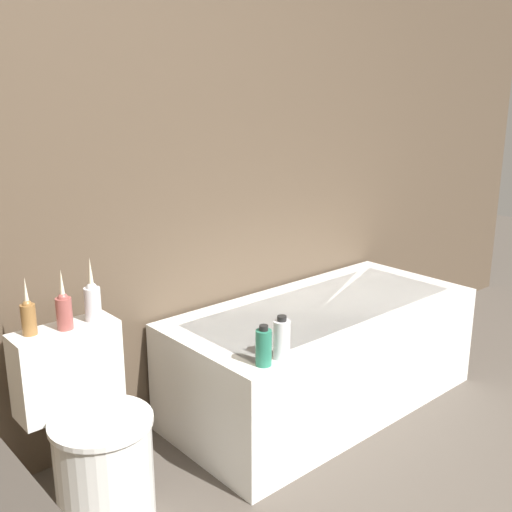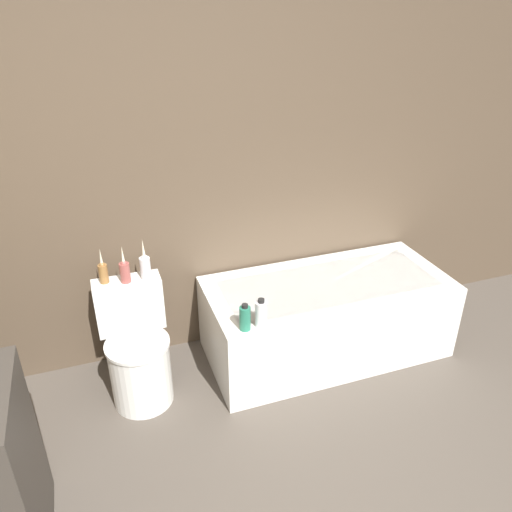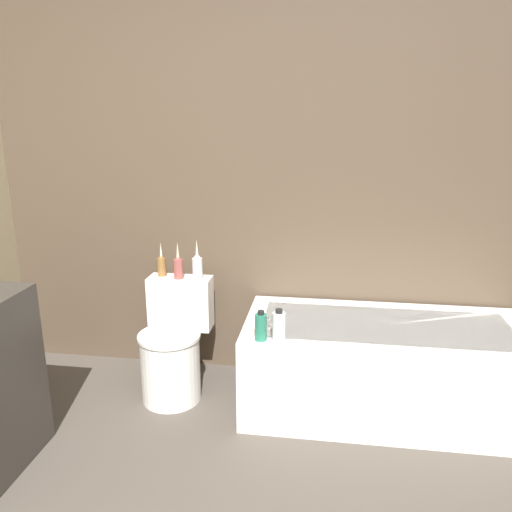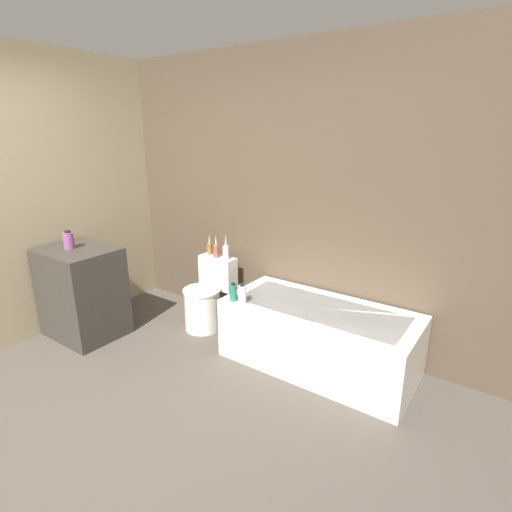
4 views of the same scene
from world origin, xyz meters
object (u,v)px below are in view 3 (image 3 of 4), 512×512
Objects in this scene: vase_silver at (178,266)px; shampoo_bottle_short at (279,327)px; bathtub at (382,367)px; toilet at (174,348)px; shampoo_bottle_tall at (261,327)px; vase_gold at (162,265)px; vase_bronze at (197,266)px.

vase_silver reaches higher than shampoo_bottle_short.
toilet is at bearing -179.99° from bathtub.
shampoo_bottle_tall is (0.57, -0.45, -0.16)m from vase_silver.
vase_bronze reaches higher than vase_gold.
vase_gold is at bearing 144.53° from shampoo_bottle_tall.
vase_silver is (-0.00, 0.16, 0.46)m from toilet.
bathtub is 2.28× the size of toilet.
bathtub is at bearing 0.01° from toilet.
vase_gold reaches higher than shampoo_bottle_tall.
vase_bronze reaches higher than shampoo_bottle_tall.
vase_gold is 0.85m from shampoo_bottle_tall.
vase_bronze is at bearing 171.23° from bathtub.
shampoo_bottle_short is at bearing -23.78° from toilet.
vase_bronze is at bearing -6.37° from vase_gold.
vase_bronze is (0.12, 0.17, 0.47)m from toilet.
toilet is (-1.23, -0.00, 0.03)m from bathtub.
vase_bronze is (0.12, 0.01, 0.01)m from vase_silver.
vase_gold is 0.87× the size of vase_bronze.
vase_silver is 0.82m from shampoo_bottle_short.
bathtub is 1.23m from toilet.
vase_gold is 1.33× the size of shampoo_bottle_tall.
toilet is at bearing -59.39° from vase_gold.
bathtub is 0.72m from shampoo_bottle_short.
vase_gold is 1.23× the size of shampoo_bottle_short.
vase_gold is at bearing 120.61° from toilet.
vase_silver is 0.74m from shampoo_bottle_tall.
vase_gold reaches higher than toilet.
bathtub is 1.23m from vase_bronze.
shampoo_bottle_short is at bearing -32.15° from vase_gold.
shampoo_bottle_tall is (0.68, -0.49, -0.16)m from vase_gold.
toilet is 0.51m from vase_bronze.
shampoo_bottle_tall is at bearing 179.53° from shampoo_bottle_short.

